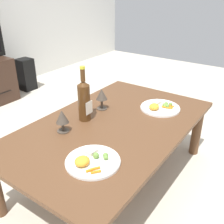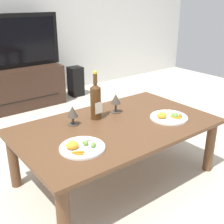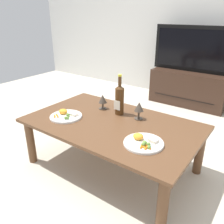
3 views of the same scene
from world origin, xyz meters
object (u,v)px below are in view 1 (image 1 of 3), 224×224
dinner_plate_right (160,107)px  goblet_right (102,95)px  floor_speaker (26,74)px  dining_table (112,132)px  wine_bottle (84,99)px  goblet_left (62,118)px  dinner_plate_left (92,161)px

dinner_plate_right → goblet_right: bearing=124.7°
floor_speaker → goblet_right: 1.82m
dining_table → goblet_right: goblet_right is taller
floor_speaker → wine_bottle: 1.91m
floor_speaker → goblet_left: goblet_left is taller
dining_table → wine_bottle: wine_bottle is taller
floor_speaker → dinner_plate_right: (-0.41, -2.01, 0.25)m
dinner_plate_right → wine_bottle: bearing=142.2°
floor_speaker → wine_bottle: size_ratio=1.12×
goblet_right → dinner_plate_left: 0.62m
goblet_left → dinner_plate_left: (-0.14, -0.33, -0.08)m
dining_table → goblet_right: 0.28m
goblet_right → dinner_plate_left: bearing=-147.4°
dinner_plate_right → floor_speaker: bearing=78.5°
goblet_left → dinner_plate_left: 0.37m
goblet_left → dinner_plate_right: goblet_left is taller
wine_bottle → goblet_right: 0.19m
dinner_plate_left → dinner_plate_right: (0.75, -0.00, -0.00)m
dining_table → floor_speaker: dining_table is taller
floor_speaker → dinner_plate_left: 2.33m
floor_speaker → goblet_right: bearing=-110.5°
goblet_right → dinner_plate_left: goblet_right is taller
goblet_left → dinner_plate_left: size_ratio=0.51×
goblet_right → wine_bottle: bearing=-178.0°
dining_table → dinner_plate_left: size_ratio=5.11×
goblet_left → dinner_plate_left: bearing=-112.9°
dining_table → goblet_right: bearing=52.6°
dining_table → floor_speaker: (0.78, 1.86, -0.17)m
dining_table → dinner_plate_left: dinner_plate_left is taller
dining_table → dinner_plate_right: (0.37, -0.15, 0.07)m
dining_table → goblet_left: size_ratio=10.11×
goblet_right → dining_table: bearing=-127.4°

